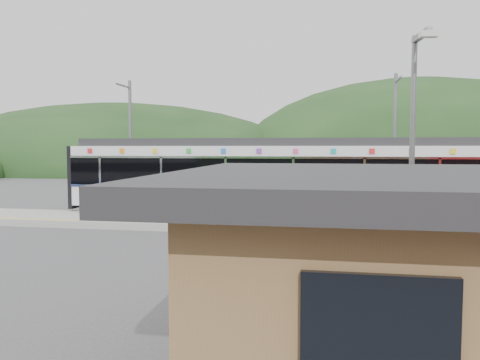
# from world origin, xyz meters

# --- Properties ---
(ground) EXTENTS (120.00, 120.00, 0.00)m
(ground) POSITION_xyz_m (0.00, 0.00, 0.00)
(ground) COLOR #4C4C4F
(ground) RESTS_ON ground
(hills) EXTENTS (146.00, 149.00, 26.00)m
(hills) POSITION_xyz_m (6.19, 5.29, 0.00)
(hills) COLOR #1E3D19
(hills) RESTS_ON ground
(platform) EXTENTS (26.00, 3.20, 0.30)m
(platform) POSITION_xyz_m (0.00, 3.30, 0.15)
(platform) COLOR #9E9E99
(platform) RESTS_ON ground
(yellow_line) EXTENTS (26.00, 0.10, 0.01)m
(yellow_line) POSITION_xyz_m (0.00, 2.00, 0.30)
(yellow_line) COLOR yellow
(yellow_line) RESTS_ON platform
(train) EXTENTS (20.44, 3.01, 3.74)m
(train) POSITION_xyz_m (1.74, 6.00, 2.06)
(train) COLOR black
(train) RESTS_ON ground
(catenary_mast_west) EXTENTS (0.18, 1.80, 7.00)m
(catenary_mast_west) POSITION_xyz_m (-7.00, 8.56, 3.65)
(catenary_mast_west) COLOR slate
(catenary_mast_west) RESTS_ON ground
(catenary_mast_east) EXTENTS (0.18, 1.80, 7.00)m
(catenary_mast_east) POSITION_xyz_m (7.00, 8.56, 3.65)
(catenary_mast_east) COLOR slate
(catenary_mast_east) RESTS_ON ground
(lamp_post) EXTENTS (0.37, 1.04, 5.77)m
(lamp_post) POSITION_xyz_m (5.43, -5.07, 3.45)
(lamp_post) COLOR slate
(lamp_post) RESTS_ON ground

